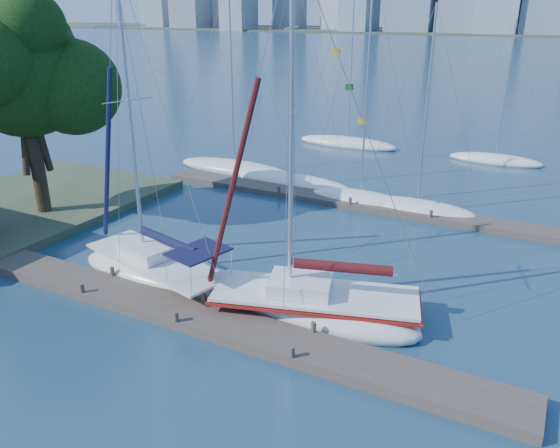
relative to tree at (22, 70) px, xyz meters
The scene contains 13 objects.
ground 17.62m from the tree, 19.91° to the right, with size 700.00×700.00×0.00m, color navy.
near_dock 17.52m from the tree, 19.91° to the right, with size 26.00×2.00×0.40m, color #453B33.
far_dock 21.39m from the tree, 33.16° to the left, with size 30.00×1.80×0.36m, color #453B33.
far_shore 315.21m from the tree, 87.37° to the left, with size 800.00×100.00×1.50m, color #38472D.
tree is the anchor object (origin of this frame).
sailboat_navy 13.57m from the tree, 15.34° to the right, with size 8.84×4.68×14.45m.
sailboat_maroon 20.34m from the tree, ahead, with size 9.29×5.28×14.51m.
bg_boat_0 16.79m from the tree, 71.99° to the left, with size 10.02×4.42×14.18m.
bg_boat_1 18.26m from the tree, 51.82° to the left, with size 9.00×3.29×14.20m.
bg_boat_2 21.06m from the tree, 36.08° to the left, with size 7.13×3.33×14.55m.
bg_boat_3 23.90m from the tree, 30.58° to the left, with size 7.44×2.77×12.36m.
bg_boat_6 28.71m from the tree, 70.61° to the left, with size 9.60×3.98×16.27m.
bg_boat_7 35.05m from the tree, 49.85° to the left, with size 7.48×2.92×11.33m.
Camera 1 is at (12.04, -15.18, 11.63)m, focal length 35.00 mm.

